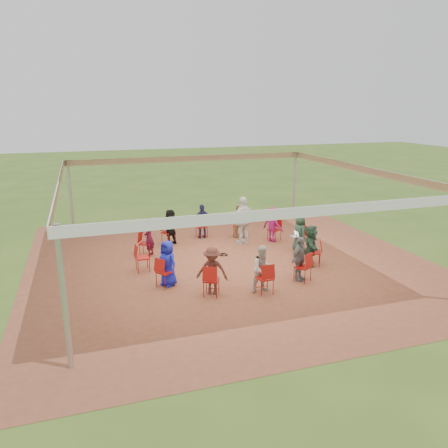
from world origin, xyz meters
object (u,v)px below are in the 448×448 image
object	(u,v)px
person_seated_10	(311,245)
person_seated_6	(168,263)
person_seated_9	(300,259)
standing_person	(243,220)
person_seated_0	(299,233)
person_seated_1	(273,224)
chair_0	(302,239)
chair_5	(146,243)
cable_coil	(224,255)
chair_9	(265,278)
person_seated_7	(212,271)
laptop	(295,235)
person_seated_3	(202,221)
person_seated_5	(149,237)
chair_8	(211,280)
chair_4	(168,232)
chair_11	(314,252)
chair_6	(142,258)
person_seated_2	(238,220)
person_seated_4	(170,227)
chair_7	(165,272)
chair_1	(274,230)
chair_2	(239,225)
chair_10	(303,267)
chair_3	(202,226)
person_seated_8	(263,269)

from	to	relation	value
person_seated_10	person_seated_6	bearing A→B (deg)	120.00
person_seated_9	standing_person	xyz separation A→B (m)	(-0.33, 3.89, 0.23)
person_seated_0	person_seated_1	xyz separation A→B (m)	(-0.43, 1.36, 0.00)
chair_0	standing_person	distance (m)	2.29
chair_5	cable_coil	bearing A→B (deg)	100.32
chair_9	chair_0	bearing A→B (deg)	45.00
chair_5	person_seated_7	distance (m)	4.00
laptop	person_seated_3	bearing A→B (deg)	43.21
person_seated_5	person_seated_6	bearing A→B (deg)	30.00
chair_8	standing_person	bearing A→B (deg)	86.39
chair_4	chair_11	distance (m)	5.57
chair_4	person_seated_5	size ratio (longest dim) A/B	0.66
chair_5	chair_6	xyz separation A→B (m)	(-0.32, -1.46, 0.00)
person_seated_0	person_seated_2	size ratio (longest dim) A/B	1.00
person_seated_4	person_seated_6	size ratio (longest dim) A/B	1.00
chair_5	chair_8	distance (m)	4.08
chair_0	chair_7	world-z (taller)	same
person_seated_1	person_seated_3	size ratio (longest dim) A/B	1.00
chair_1	person_seated_4	bearing A→B (deg)	46.22
chair_2	person_seated_5	distance (m)	4.00
person_seated_6	person_seated_1	bearing A→B (deg)	90.00
chair_9	person_seated_3	xyz separation A→B (m)	(-0.25, 5.64, 0.24)
chair_10	cable_coil	xyz separation A→B (m)	(-1.52, 2.96, -0.43)
chair_9	person_seated_6	xyz separation A→B (m)	(-2.46, 1.40, 0.24)
person_seated_6	person_seated_7	size ratio (longest dim) A/B	1.00
chair_8	person_seated_1	world-z (taller)	person_seated_1
chair_4	chair_9	bearing A→B (deg)	75.00
chair_1	chair_9	bearing A→B (deg)	120.00
chair_6	chair_9	bearing A→B (deg)	45.00
person_seated_0	person_seated_10	size ratio (longest dim) A/B	1.00
chair_0	person_seated_7	xyz separation A→B (m)	(-4.16, -2.58, 0.24)
chair_7	person_seated_3	xyz separation A→B (m)	(2.31, 4.31, 0.24)
cable_coil	person_seated_2	bearing A→B (deg)	57.04
person_seated_7	person_seated_4	bearing A→B (deg)	120.00
person_seated_2	cable_coil	bearing A→B (deg)	84.54
chair_11	person_seated_5	distance (m)	5.65
chair_3	person_seated_7	xyz separation A→B (m)	(-1.15, -5.33, 0.24)
chair_8	person_seated_5	distance (m)	4.00
chair_6	chair_11	bearing A→B (deg)	75.00
person_seated_6	cable_coil	xyz separation A→B (m)	(2.36, 2.02, -0.67)
chair_4	chair_6	xyz separation A→B (m)	(-1.33, -2.56, 0.00)
chair_11	person_seated_7	size ratio (longest dim) A/B	0.66
chair_9	cable_coil	world-z (taller)	chair_9
person_seated_7	person_seated_2	bearing A→B (deg)	90.00
person_seated_6	person_seated_8	xyz separation A→B (m)	(2.45, -1.28, 0.00)
chair_10	person_seated_7	size ratio (longest dim) A/B	0.66
chair_6	person_seated_7	size ratio (longest dim) A/B	0.66
person_seated_3	person_seated_1	bearing A→B (deg)	150.00
chair_5	chair_8	xyz separation A→B (m)	(1.23, -3.89, 0.00)
chair_5	chair_1	bearing A→B (deg)	120.00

